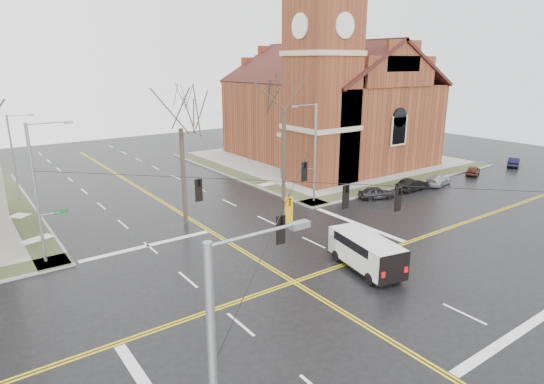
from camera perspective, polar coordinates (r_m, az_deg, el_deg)
ground at (r=27.67m, az=2.75°, el=-11.22°), size 120.00×120.00×0.00m
sidewalks at (r=27.63m, az=2.75°, el=-11.08°), size 80.00×80.00×0.17m
road_markings at (r=27.67m, az=2.75°, el=-11.21°), size 100.00×100.00×0.01m
church at (r=59.71m, az=6.80°, el=11.84°), size 24.28×27.48×27.50m
signal_pole_ne at (r=41.42m, az=5.24°, el=5.22°), size 2.75×0.22×9.00m
signal_pole_nw at (r=31.89m, az=-27.25°, el=0.22°), size 2.75×0.22×9.00m
span_wires at (r=25.44m, az=2.94°, el=1.30°), size 23.02×23.02×0.03m
traffic_signals at (r=25.14m, az=3.86°, el=-0.67°), size 8.21×8.26×1.30m
streetlight_north_a at (r=48.12m, az=-29.60°, el=4.12°), size 2.30×0.20×8.00m
cargo_van at (r=29.45m, az=11.43°, el=-7.09°), size 3.23×5.91×2.13m
parked_car_a at (r=44.68m, az=12.98°, el=-0.09°), size 3.70×2.57×1.17m
parked_car_b at (r=48.40m, az=17.19°, el=0.88°), size 3.78×1.33×1.25m
parked_car_c at (r=51.51m, az=20.15°, el=1.43°), size 4.13×2.36×1.13m
parked_car_d at (r=57.68m, az=23.93°, el=2.50°), size 3.50×2.55×1.11m
parked_car_e at (r=64.62m, az=28.07°, el=3.35°), size 3.78×2.58×1.18m
tree_nw_near at (r=36.06m, az=-11.42°, el=8.61°), size 4.00×4.00×11.34m
tree_ne at (r=40.93m, az=1.54°, el=10.77°), size 4.00×4.00×12.34m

